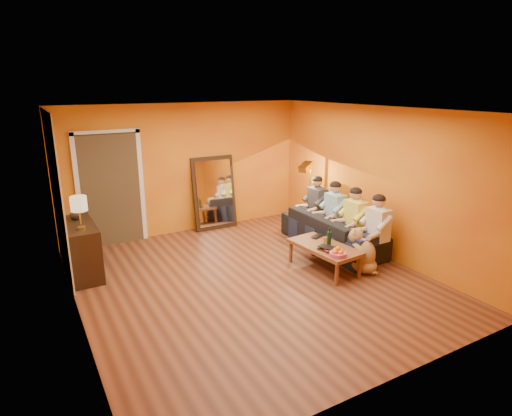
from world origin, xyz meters
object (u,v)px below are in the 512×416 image
laptop (320,236)px  vase (76,213)px  tumbler (326,239)px  floor_lamp (310,199)px  person_mid_left (355,221)px  person_mid_right (335,213)px  wine_bottle (329,237)px  coffee_table (324,257)px  person_far_left (377,230)px  table_lamp (80,213)px  mirror_frame (214,193)px  sideboard (82,249)px  person_far_right (317,206)px  dog (363,250)px  sofa (332,230)px

laptop → vase: vase is taller
tumbler → floor_lamp: bearing=63.1°
person_mid_left → laptop: size_ratio=4.01×
tumbler → person_mid_right: bearing=42.9°
wine_bottle → laptop: size_ratio=1.02×
coffee_table → floor_lamp: (0.88, 1.61, 0.51)m
person_far_left → table_lamp: bearing=158.5°
table_lamp → person_mid_right: 4.44m
mirror_frame → vase: 2.92m
sideboard → vase: (0.00, 0.25, 0.53)m
person_far_right → coffee_table: bearing=-122.9°
floor_lamp → laptop: bearing=-141.0°
table_lamp → vase: size_ratio=2.51×
coffee_table → tumbler: (0.12, 0.12, 0.25)m
coffee_table → sideboard: bearing=147.9°
dog → vase: 4.66m
mirror_frame → person_far_left: mirror_frame is taller
floor_lamp → person_mid_left: 1.31m
table_lamp → tumbler: table_lamp is taller
mirror_frame → wine_bottle: size_ratio=4.90×
sofa → vase: (-4.24, 1.27, 0.63)m
coffee_table → vase: (-3.46, 2.02, 0.74)m
person_far_left → person_mid_left: same height
sofa → person_far_left: bearing=-172.6°
person_far_right → wine_bottle: 1.68m
person_far_right → wine_bottle: (-0.86, -1.45, -0.03)m
sofa → person_mid_left: 0.55m
coffee_table → person_mid_right: bearing=38.2°
coffee_table → person_mid_right: (0.91, 0.85, 0.40)m
mirror_frame → person_mid_left: size_ratio=1.25×
mirror_frame → person_mid_left: 3.00m
coffee_table → sofa: bearing=39.0°
sideboard → floor_lamp: 4.35m
sideboard → person_mid_left: person_mid_left is taller
dog → vase: bearing=146.0°
sofa → tumbler: bearing=133.9°
person_far_right → wine_bottle: person_far_right is taller
sideboard → floor_lamp: size_ratio=0.82×
table_lamp → dog: 4.43m
mirror_frame → laptop: size_ratio=5.00×
sofa → coffee_table: 1.08m
mirror_frame → sofa: 2.59m
floor_lamp → person_far_right: (0.03, -0.21, -0.11)m
person_far_left → vase: size_ratio=6.00×
coffee_table → vase: 4.08m
person_far_right → tumbler: 1.51m
laptop → mirror_frame: bearing=88.5°
coffee_table → dog: dog is taller
wine_bottle → coffee_table: bearing=135.0°
person_far_left → person_far_right: (0.00, 1.65, 0.00)m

